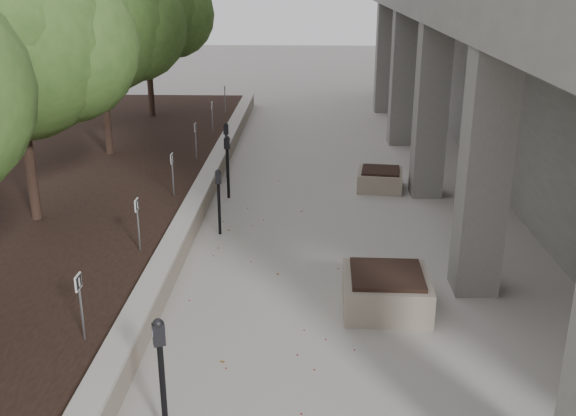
# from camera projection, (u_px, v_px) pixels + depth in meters

# --- Properties ---
(retaining_wall) EXTENTS (0.39, 26.00, 0.50)m
(retaining_wall) POSITION_uv_depth(u_px,v_px,m) (194.00, 210.00, 13.99)
(retaining_wall) COLOR gray
(retaining_wall) RESTS_ON ground
(planting_bed) EXTENTS (7.00, 26.00, 0.40)m
(planting_bed) POSITION_uv_depth(u_px,v_px,m) (25.00, 210.00, 14.13)
(planting_bed) COLOR black
(planting_bed) RESTS_ON ground
(crabapple_tree_3) EXTENTS (4.60, 4.00, 5.44)m
(crabapple_tree_3) POSITION_uv_depth(u_px,v_px,m) (18.00, 82.00, 12.18)
(crabapple_tree_3) COLOR #385F24
(crabapple_tree_3) RESTS_ON planting_bed
(crabapple_tree_4) EXTENTS (4.60, 4.00, 5.44)m
(crabapple_tree_4) POSITION_uv_depth(u_px,v_px,m) (100.00, 51.00, 16.88)
(crabapple_tree_4) COLOR #385F24
(crabapple_tree_4) RESTS_ON planting_bed
(crabapple_tree_5) EXTENTS (4.60, 4.00, 5.44)m
(crabapple_tree_5) POSITION_uv_depth(u_px,v_px,m) (147.00, 34.00, 21.58)
(crabapple_tree_5) COLOR #385F24
(crabapple_tree_5) RESTS_ON planting_bed
(parking_sign_3) EXTENTS (0.04, 0.22, 0.96)m
(parking_sign_3) POSITION_uv_depth(u_px,v_px,m) (81.00, 308.00, 8.62)
(parking_sign_3) COLOR black
(parking_sign_3) RESTS_ON planting_bed
(parking_sign_4) EXTENTS (0.04, 0.22, 0.96)m
(parking_sign_4) POSITION_uv_depth(u_px,v_px,m) (138.00, 225.00, 11.44)
(parking_sign_4) COLOR black
(parking_sign_4) RESTS_ON planting_bed
(parking_sign_5) EXTENTS (0.04, 0.22, 0.96)m
(parking_sign_5) POSITION_uv_depth(u_px,v_px,m) (173.00, 175.00, 14.26)
(parking_sign_5) COLOR black
(parking_sign_5) RESTS_ON planting_bed
(parking_sign_6) EXTENTS (0.04, 0.22, 0.96)m
(parking_sign_6) POSITION_uv_depth(u_px,v_px,m) (196.00, 141.00, 17.08)
(parking_sign_6) COLOR black
(parking_sign_6) RESTS_ON planting_bed
(parking_sign_7) EXTENTS (0.04, 0.22, 0.96)m
(parking_sign_7) POSITION_uv_depth(u_px,v_px,m) (212.00, 117.00, 19.90)
(parking_sign_7) COLOR black
(parking_sign_7) RESTS_ON planting_bed
(parking_sign_8) EXTENTS (0.04, 0.22, 0.96)m
(parking_sign_8) POSITION_uv_depth(u_px,v_px,m) (225.00, 99.00, 22.73)
(parking_sign_8) COLOR black
(parking_sign_8) RESTS_ON planting_bed
(parking_meter_2) EXTENTS (0.18, 0.16, 1.54)m
(parking_meter_2) POSITION_uv_depth(u_px,v_px,m) (162.00, 380.00, 7.28)
(parking_meter_2) COLOR black
(parking_meter_2) RESTS_ON ground
(parking_meter_3) EXTENTS (0.15, 0.13, 1.37)m
(parking_meter_3) POSITION_uv_depth(u_px,v_px,m) (219.00, 202.00, 13.15)
(parking_meter_3) COLOR black
(parking_meter_3) RESTS_ON ground
(parking_meter_4) EXTENTS (0.17, 0.14, 1.51)m
(parking_meter_4) POSITION_uv_depth(u_px,v_px,m) (228.00, 167.00, 15.28)
(parking_meter_4) COLOR black
(parking_meter_4) RESTS_ON ground
(parking_meter_5) EXTENTS (0.15, 0.11, 1.45)m
(parking_meter_5) POSITION_uv_depth(u_px,v_px,m) (227.00, 150.00, 16.83)
(parking_meter_5) COLOR black
(parking_meter_5) RESTS_ON ground
(planter_front) EXTENTS (1.36, 1.36, 0.62)m
(planter_front) POSITION_uv_depth(u_px,v_px,m) (386.00, 290.00, 10.32)
(planter_front) COLOR gray
(planter_front) RESTS_ON ground
(planter_back) EXTENTS (1.20, 1.20, 0.50)m
(planter_back) POSITION_uv_depth(u_px,v_px,m) (380.00, 179.00, 16.09)
(planter_back) COLOR gray
(planter_back) RESTS_ON ground
(berry_scatter) EXTENTS (3.30, 14.10, 0.02)m
(berry_scatter) POSITION_uv_depth(u_px,v_px,m) (261.00, 313.00, 10.25)
(berry_scatter) COLOR maroon
(berry_scatter) RESTS_ON ground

